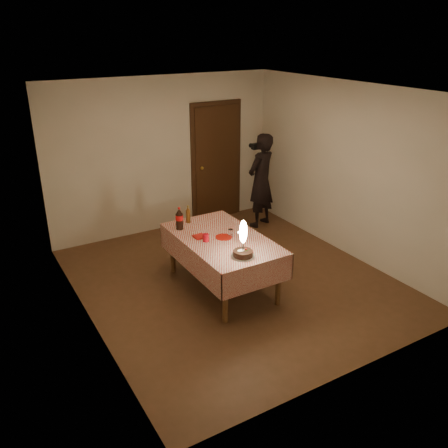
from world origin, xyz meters
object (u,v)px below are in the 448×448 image
(birthday_cake, at_px, (243,246))
(photographer, at_px, (261,180))
(red_plate, at_px, (224,237))
(clear_cup, at_px, (231,233))
(dining_table, at_px, (222,244))
(amber_bottle_left, at_px, (188,215))
(red_cup, at_px, (206,238))
(cola_bottle, at_px, (179,219))

(birthday_cake, relative_size, photographer, 0.29)
(birthday_cake, distance_m, red_plate, 0.62)
(photographer, bearing_deg, clear_cup, -135.01)
(dining_table, relative_size, amber_bottle_left, 6.75)
(red_cup, relative_size, clear_cup, 1.11)
(dining_table, xyz_separation_m, red_plate, (0.02, -0.00, 0.10))
(cola_bottle, distance_m, amber_bottle_left, 0.26)
(clear_cup, bearing_deg, cola_bottle, 131.60)
(red_plate, relative_size, clear_cup, 2.44)
(amber_bottle_left, bearing_deg, red_cup, -97.49)
(red_plate, distance_m, cola_bottle, 0.68)
(birthday_cake, distance_m, clear_cup, 0.64)
(cola_bottle, bearing_deg, photographer, 26.50)
(amber_bottle_left, bearing_deg, dining_table, -77.94)
(cola_bottle, xyz_separation_m, amber_bottle_left, (0.21, 0.15, -0.03))
(amber_bottle_left, distance_m, photographer, 2.04)
(dining_table, height_order, photographer, photographer)
(red_cup, relative_size, photographer, 0.06)
(birthday_cake, relative_size, clear_cup, 5.24)
(red_plate, bearing_deg, dining_table, 171.30)
(dining_table, xyz_separation_m, birthday_cake, (-0.06, -0.60, 0.24))
(photographer, bearing_deg, red_plate, -136.89)
(clear_cup, height_order, amber_bottle_left, amber_bottle_left)
(birthday_cake, bearing_deg, clear_cup, 72.35)
(clear_cup, bearing_deg, photographer, 44.99)
(birthday_cake, height_order, cola_bottle, birthday_cake)
(red_plate, xyz_separation_m, amber_bottle_left, (-0.17, 0.70, 0.11))
(red_cup, bearing_deg, birthday_cake, -73.86)
(birthday_cake, bearing_deg, photographer, 50.93)
(clear_cup, distance_m, photographer, 2.22)
(dining_table, height_order, clear_cup, clear_cup)
(clear_cup, bearing_deg, red_cup, 178.42)
(cola_bottle, bearing_deg, clear_cup, -48.40)
(cola_bottle, bearing_deg, birthday_cake, -75.65)
(dining_table, height_order, red_cup, red_cup)
(dining_table, relative_size, clear_cup, 19.11)
(birthday_cake, relative_size, red_plate, 2.14)
(dining_table, distance_m, red_cup, 0.28)
(red_plate, height_order, amber_bottle_left, amber_bottle_left)
(amber_bottle_left, bearing_deg, photographer, 25.30)
(birthday_cake, relative_size, amber_bottle_left, 1.85)
(birthday_cake, height_order, red_plate, birthday_cake)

